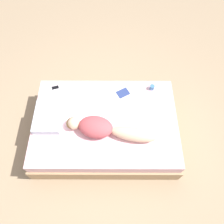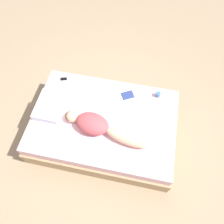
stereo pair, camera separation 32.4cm
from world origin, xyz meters
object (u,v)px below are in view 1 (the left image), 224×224
(coffee_mug, at_px, (152,87))
(cell_phone, at_px, (55,88))
(open_magazine, at_px, (126,98))
(person, at_px, (105,129))

(coffee_mug, distance_m, cell_phone, 1.55)
(coffee_mug, relative_size, cell_phone, 0.70)
(open_magazine, height_order, cell_phone, same)
(open_magazine, bearing_deg, person, 122.27)
(cell_phone, bearing_deg, coffee_mug, -107.22)
(person, relative_size, coffee_mug, 12.48)
(person, relative_size, open_magazine, 2.43)
(person, height_order, coffee_mug, person)
(open_magazine, relative_size, cell_phone, 3.57)
(open_magazine, distance_m, coffee_mug, 0.45)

